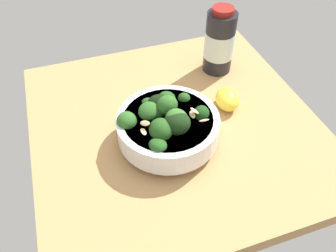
% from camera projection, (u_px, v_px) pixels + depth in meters
% --- Properties ---
extents(ground_plane, '(0.57, 0.57, 0.03)m').
position_uv_depth(ground_plane, '(175.00, 128.00, 0.71)').
color(ground_plane, tan).
extents(bowl_of_broccoli, '(0.19, 0.19, 0.11)m').
position_uv_depth(bowl_of_broccoli, '(167.00, 125.00, 0.63)').
color(bowl_of_broccoli, white).
rests_on(bowl_of_broccoli, ground_plane).
extents(lemon_wedge, '(0.07, 0.06, 0.04)m').
position_uv_depth(lemon_wedge, '(227.00, 99.00, 0.71)').
color(lemon_wedge, yellow).
rests_on(lemon_wedge, ground_plane).
extents(bottle_tall, '(0.07, 0.07, 0.15)m').
position_uv_depth(bottle_tall, '(219.00, 42.00, 0.77)').
color(bottle_tall, black).
rests_on(bottle_tall, ground_plane).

